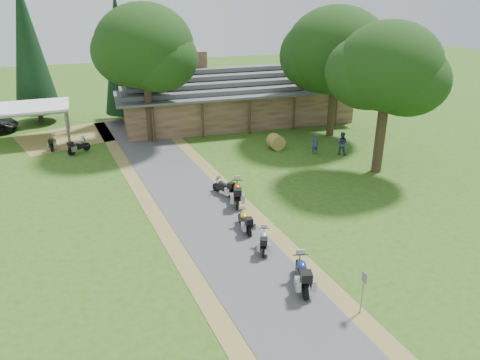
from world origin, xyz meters
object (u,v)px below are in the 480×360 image
object	(u,v)px
lodge	(235,93)
motorcycle_row_c	(245,220)
carport	(29,123)
motorcycle_row_d	(237,192)
motorcycle_row_a	(302,272)
hay_bale	(276,142)
motorcycle_row_b	(264,240)
motorcycle_row_e	(224,186)
motorcycle_carport_b	(79,145)
motorcycle_carport_a	(53,142)

from	to	relation	value
lodge	motorcycle_row_c	distance (m)	20.78
carport	motorcycle_row_d	world-z (taller)	carport
motorcycle_row_a	hay_bale	xyz separation A→B (m)	(5.02, 16.71, -0.16)
motorcycle_row_d	motorcycle_row_b	bearing A→B (deg)	-167.23
motorcycle_row_d	motorcycle_row_e	bearing A→B (deg)	35.35
lodge	motorcycle_row_b	bearing A→B (deg)	-102.26
motorcycle_row_e	motorcycle_carport_b	bearing A→B (deg)	9.87
motorcycle_carport_b	motorcycle_row_b	bearing A→B (deg)	-99.53
carport	motorcycle_row_c	size ratio (longest dim) A/B	3.82
motorcycle_row_b	hay_bale	size ratio (longest dim) A/B	1.44
motorcycle_row_a	motorcycle_row_e	size ratio (longest dim) A/B	1.29
motorcycle_row_d	motorcycle_row_a	bearing A→B (deg)	-162.37
motorcycle_row_a	motorcycle_row_e	distance (m)	9.88
motorcycle_carport_b	hay_bale	bearing A→B (deg)	-50.52
motorcycle_row_d	hay_bale	size ratio (longest dim) A/B	1.86
lodge	motorcycle_row_b	size ratio (longest dim) A/B	12.90
motorcycle_row_b	hay_bale	bearing A→B (deg)	-2.79
lodge	hay_bale	distance (m)	8.94
carport	motorcycle_row_c	bearing A→B (deg)	-59.52
lodge	motorcycle_row_a	distance (m)	25.83
motorcycle_row_d	motorcycle_carport_b	world-z (taller)	motorcycle_row_d
motorcycle_row_a	motorcycle_row_d	distance (m)	8.55
lodge	motorcycle_carport_b	distance (m)	14.85
motorcycle_row_a	motorcycle_carport_a	bearing A→B (deg)	41.38
motorcycle_carport_a	motorcycle_row_a	bearing A→B (deg)	-146.65
motorcycle_row_e	motorcycle_row_a	bearing A→B (deg)	155.11
lodge	motorcycle_carport_a	bearing A→B (deg)	-166.34
carport	motorcycle_row_b	distance (m)	24.68
carport	motorcycle_carport_a	xyz separation A→B (m)	(1.88, -2.75, -0.85)
lodge	motorcycle_row_b	distance (m)	22.77
carport	hay_bale	distance (m)	19.91
motorcycle_row_d	hay_bale	distance (m)	9.82
lodge	motorcycle_row_d	xyz separation A→B (m)	(-4.63, -16.88, -1.72)
motorcycle_row_e	hay_bale	distance (m)	9.08
motorcycle_row_d	motorcycle_row_e	world-z (taller)	motorcycle_row_d
lodge	carport	size ratio (longest dim) A/B	3.28
motorcycle_row_c	motorcycle_row_d	world-z (taller)	motorcycle_row_d
motorcycle_row_a	motorcycle_row_b	size ratio (longest dim) A/B	1.29
carport	motorcycle_row_e	xyz separation A→B (m)	(12.43, -14.53, -0.84)
lodge	motorcycle_carport_b	size ratio (longest dim) A/B	12.48
motorcycle_carport_a	hay_bale	bearing A→B (deg)	-101.14
carport	motorcycle_row_e	size ratio (longest dim) A/B	3.92
motorcycle_row_b	motorcycle_row_e	xyz separation A→B (m)	(-0.30, 6.59, 0.00)
carport	motorcycle_row_a	distance (m)	27.79
motorcycle_row_b	motorcycle_row_e	distance (m)	6.60
motorcycle_row_d	motorcycle_row_e	xyz separation A→B (m)	(-0.49, 1.30, -0.16)
lodge	motorcycle_row_b	xyz separation A→B (m)	(-4.82, -22.18, -1.88)
motorcycle_carport_a	motorcycle_carport_b	size ratio (longest dim) A/B	0.97
motorcycle_row_d	motorcycle_carport_a	world-z (taller)	motorcycle_row_d
carport	motorcycle_row_c	xyz separation A→B (m)	(12.41, -18.99, -0.83)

